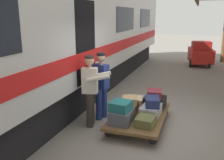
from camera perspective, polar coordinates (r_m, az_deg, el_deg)
name	(u,v)px	position (r m, az deg, el deg)	size (l,w,h in m)	color
ground_plane	(156,126)	(6.32, 9.88, -10.10)	(60.00, 60.00, 0.00)	gray
train_car	(34,36)	(7.07, -17.15, 9.40)	(3.03, 20.11, 4.00)	silver
luggage_cart	(139,116)	(6.24, 6.18, -7.99)	(1.20, 2.12, 0.27)	brown
suitcase_cream_canvas	(135,101)	(6.78, 5.09, -4.78)	(0.43, 0.49, 0.21)	beige
suitcase_brown_leather	(129,108)	(6.24, 3.78, -6.31)	(0.40, 0.59, 0.25)	brown
suitcase_olive_duffel	(146,121)	(5.61, 7.58, -9.16)	(0.38, 0.47, 0.19)	brown
suitcase_gray_aluminum	(151,111)	(6.13, 8.70, -6.84)	(0.42, 0.64, 0.25)	#9EA0A5
suitcase_slate_roller	(122,116)	(5.71, 2.22, -8.10)	(0.46, 0.63, 0.29)	#4C515B
suitcase_black_hardshell	(155,102)	(6.67, 9.63, -4.93)	(0.51, 0.53, 0.29)	black
suitcase_tan_vintage	(130,100)	(6.17, 3.99, -4.54)	(0.35, 0.38, 0.16)	tan
suitcase_navy_fabric	(152,102)	(6.06, 9.04, -4.84)	(0.32, 0.48, 0.20)	navy
suitcase_burgundy_valise	(154,94)	(6.56, 9.50, -3.05)	(0.37, 0.41, 0.19)	maroon
suitcase_teal_softside	(121,106)	(5.61, 1.97, -5.82)	(0.42, 0.45, 0.20)	#1E666B
porter_in_overalls	(101,84)	(6.39, -2.57, -0.82)	(0.73, 0.56, 1.70)	navy
porter_by_door	(91,89)	(5.98, -4.78, -1.93)	(0.72, 0.54, 1.70)	#332D28
baggage_tug	(201,54)	(14.09, 19.30, 5.57)	(1.38, 1.86, 1.30)	#B21E19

